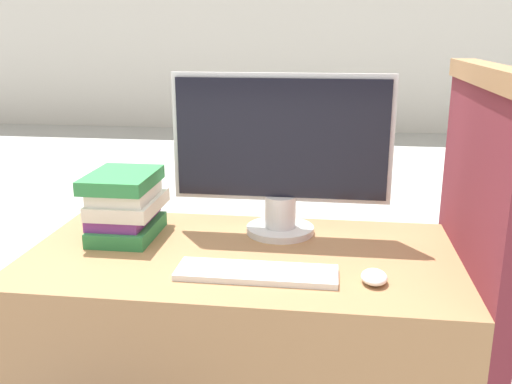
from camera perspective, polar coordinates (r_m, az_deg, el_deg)
wall_back at (r=7.72m, az=6.10°, el=16.45°), size 12.00×0.06×2.80m
desk at (r=1.77m, az=-1.43°, el=-17.02°), size 1.19×0.64×0.72m
carrel_divider at (r=1.68m, az=20.35°, el=-9.48°), size 0.07×0.68×1.24m
monitor at (r=1.68m, az=2.53°, el=3.98°), size 0.65×0.21×0.48m
keyboard at (r=1.45m, az=0.06°, el=-8.08°), size 0.41×0.12×0.02m
mouse at (r=1.44m, az=11.73°, el=-8.32°), size 0.06×0.09×0.03m
book_stack at (r=1.74m, az=-12.94°, el=-1.21°), size 0.20×0.27×0.19m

